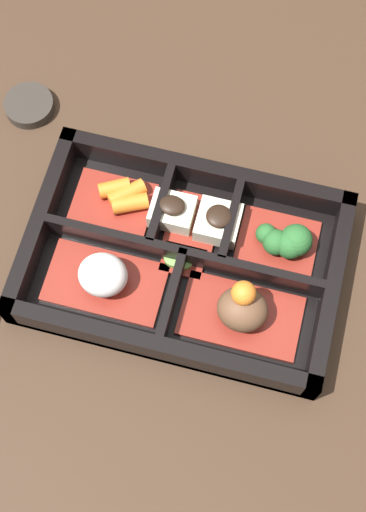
% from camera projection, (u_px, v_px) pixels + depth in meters
% --- Properties ---
extents(ground_plane, '(3.00, 3.00, 0.00)m').
position_uv_depth(ground_plane, '(183.00, 265.00, 0.69)').
color(ground_plane, '#382619').
extents(bento_base, '(0.30, 0.20, 0.01)m').
position_uv_depth(bento_base, '(183.00, 264.00, 0.69)').
color(bento_base, black).
rests_on(bento_base, ground_plane).
extents(bento_rim, '(0.30, 0.20, 0.04)m').
position_uv_depth(bento_rim, '(184.00, 256.00, 0.68)').
color(bento_rim, black).
rests_on(bento_rim, ground_plane).
extents(bowl_stew, '(0.11, 0.06, 0.06)m').
position_uv_depth(bowl_stew, '(242.00, 310.00, 0.65)').
color(bowl_stew, maroon).
rests_on(bowl_stew, bento_base).
extents(bowl_rice, '(0.11, 0.06, 0.04)m').
position_uv_depth(bowl_rice, '(104.00, 278.00, 0.66)').
color(bowl_rice, maroon).
rests_on(bowl_rice, bento_base).
extents(bowl_greens, '(0.08, 0.06, 0.04)m').
position_uv_depth(bowl_greens, '(285.00, 241.00, 0.68)').
color(bowl_greens, maroon).
rests_on(bowl_greens, bento_base).
extents(bowl_tofu, '(0.09, 0.06, 0.03)m').
position_uv_depth(bowl_tofu, '(196.00, 218.00, 0.68)').
color(bowl_tofu, maroon).
rests_on(bowl_tofu, bento_base).
extents(bowl_carrots, '(0.08, 0.06, 0.02)m').
position_uv_depth(bowl_carrots, '(119.00, 199.00, 0.70)').
color(bowl_carrots, maroon).
rests_on(bowl_carrots, bento_base).
extents(bowl_pickles, '(0.04, 0.03, 0.01)m').
position_uv_depth(bowl_pickles, '(182.00, 259.00, 0.68)').
color(bowl_pickles, maroon).
rests_on(bowl_pickles, bento_base).
extents(sauce_dish, '(0.05, 0.05, 0.01)m').
position_uv_depth(sauce_dish, '(29.00, 105.00, 0.75)').
color(sauce_dish, '#2D2823').
rests_on(sauce_dish, ground_plane).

